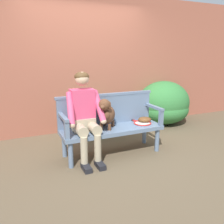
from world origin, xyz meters
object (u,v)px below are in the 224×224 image
object	(u,v)px
garden_bench	(112,131)
dog_on_bench	(106,113)
tennis_racket	(141,123)
person_seated	(84,114)
baseball_glove	(145,119)

from	to	relation	value
garden_bench	dog_on_bench	distance (m)	0.32
garden_bench	tennis_racket	xyz separation A→B (m)	(0.53, 0.02, 0.07)
garden_bench	person_seated	size ratio (longest dim) A/B	1.22
garden_bench	tennis_racket	distance (m)	0.54
dog_on_bench	person_seated	bearing A→B (deg)	-179.10
garden_bench	dog_on_bench	bearing A→B (deg)	-175.12
person_seated	baseball_glove	bearing A→B (deg)	3.36
garden_bench	tennis_racket	size ratio (longest dim) A/B	2.74
person_seated	tennis_racket	size ratio (longest dim) A/B	2.25
baseball_glove	garden_bench	bearing A→B (deg)	-153.62
tennis_racket	baseball_glove	size ratio (longest dim) A/B	2.64
dog_on_bench	tennis_racket	xyz separation A→B (m)	(0.63, 0.03, -0.23)
garden_bench	baseball_glove	bearing A→B (deg)	4.50
dog_on_bench	baseball_glove	xyz separation A→B (m)	(0.71, 0.06, -0.20)
person_seated	tennis_racket	xyz separation A→B (m)	(0.98, 0.03, -0.26)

